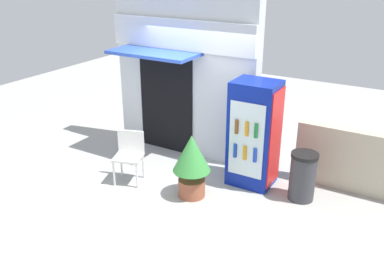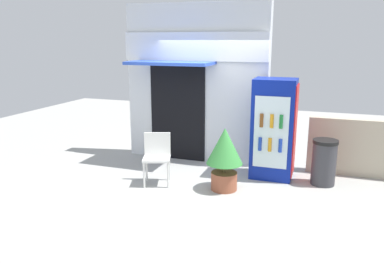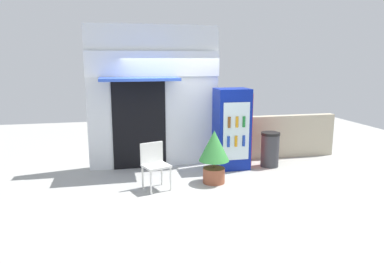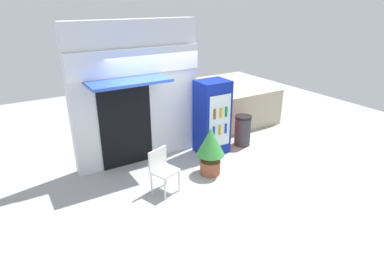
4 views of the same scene
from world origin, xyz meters
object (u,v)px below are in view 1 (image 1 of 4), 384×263
drink_cooler (254,134)px  potted_plant_near_shop (192,160)px  plastic_chair (129,152)px  trash_bin (303,176)px

drink_cooler → potted_plant_near_shop: drink_cooler is taller
drink_cooler → plastic_chair: drink_cooler is taller
drink_cooler → trash_bin: (0.91, -0.10, -0.51)m
potted_plant_near_shop → trash_bin: potted_plant_near_shop is taller
plastic_chair → trash_bin: plastic_chair is taller
plastic_chair → trash_bin: size_ratio=1.10×
plastic_chair → potted_plant_near_shop: 1.22m
plastic_chair → potted_plant_near_shop: (1.22, 0.07, 0.11)m
trash_bin → drink_cooler: bearing=173.8°
drink_cooler → potted_plant_near_shop: 1.18m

